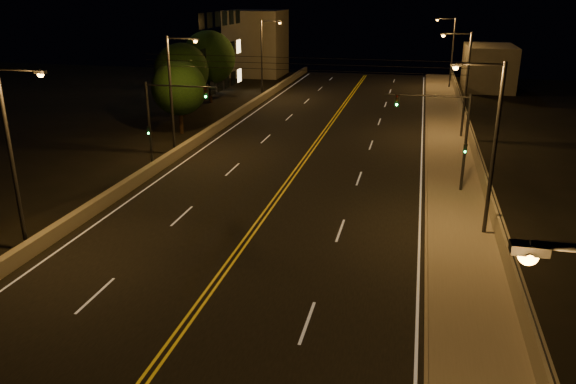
% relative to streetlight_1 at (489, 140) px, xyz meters
% --- Properties ---
extents(road, '(18.00, 120.00, 0.02)m').
position_rel_streetlight_1_xyz_m(road, '(-11.52, -0.32, -5.14)').
color(road, black).
rests_on(road, ground).
extents(sidewalk, '(3.60, 120.00, 0.30)m').
position_rel_streetlight_1_xyz_m(sidewalk, '(-0.72, -0.32, -5.00)').
color(sidewalk, gray).
rests_on(sidewalk, ground).
extents(curb, '(0.14, 120.00, 0.15)m').
position_rel_streetlight_1_xyz_m(curb, '(-2.59, -0.32, -5.08)').
color(curb, gray).
rests_on(curb, ground).
extents(parapet_wall, '(0.30, 120.00, 1.00)m').
position_rel_streetlight_1_xyz_m(parapet_wall, '(0.93, -0.32, -4.35)').
color(parapet_wall, gray).
rests_on(parapet_wall, sidewalk).
extents(jersey_barrier, '(0.45, 120.00, 0.77)m').
position_rel_streetlight_1_xyz_m(jersey_barrier, '(-21.04, -0.32, -4.77)').
color(jersey_barrier, gray).
rests_on(jersey_barrier, ground).
extents(distant_building_right, '(6.00, 10.00, 5.50)m').
position_rel_streetlight_1_xyz_m(distant_building_right, '(4.98, 49.17, -2.40)').
color(distant_building_right, gray).
rests_on(distant_building_right, ground).
extents(distant_building_left, '(8.00, 8.00, 9.38)m').
position_rel_streetlight_1_xyz_m(distant_building_left, '(-27.52, 54.41, -0.46)').
color(distant_building_left, gray).
rests_on(distant_building_left, ground).
extents(parapet_rail, '(0.06, 120.00, 0.06)m').
position_rel_streetlight_1_xyz_m(parapet_rail, '(0.93, -0.32, -3.82)').
color(parapet_rail, black).
rests_on(parapet_rail, parapet_wall).
extents(lane_markings, '(17.32, 116.00, 0.00)m').
position_rel_streetlight_1_xyz_m(lane_markings, '(-11.52, -0.39, -5.13)').
color(lane_markings, silver).
rests_on(lane_markings, road).
extents(streetlight_1, '(2.55, 0.28, 8.90)m').
position_rel_streetlight_1_xyz_m(streetlight_1, '(0.00, 0.00, 0.00)').
color(streetlight_1, '#2D2D33').
rests_on(streetlight_1, ground).
extents(streetlight_2, '(2.55, 0.28, 8.90)m').
position_rel_streetlight_1_xyz_m(streetlight_2, '(0.00, 20.76, 0.00)').
color(streetlight_2, '#2D2D33').
rests_on(streetlight_2, ground).
extents(streetlight_3, '(2.55, 0.28, 8.90)m').
position_rel_streetlight_1_xyz_m(streetlight_3, '(0.00, 47.65, 0.00)').
color(streetlight_3, '#2D2D33').
rests_on(streetlight_3, ground).
extents(streetlight_4, '(2.55, 0.28, 8.90)m').
position_rel_streetlight_1_xyz_m(streetlight_4, '(-21.43, -6.57, 0.00)').
color(streetlight_4, '#2D2D33').
rests_on(streetlight_4, ground).
extents(streetlight_5, '(2.55, 0.28, 8.90)m').
position_rel_streetlight_1_xyz_m(streetlight_5, '(-21.43, 11.15, 0.00)').
color(streetlight_5, '#2D2D33').
rests_on(streetlight_5, ground).
extents(streetlight_6, '(2.55, 0.28, 8.90)m').
position_rel_streetlight_1_xyz_m(streetlight_6, '(-21.43, 36.57, 0.00)').
color(streetlight_6, '#2D2D33').
rests_on(streetlight_6, ground).
extents(traffic_signal_right, '(5.11, 0.31, 6.28)m').
position_rel_streetlight_1_xyz_m(traffic_signal_right, '(-1.50, 6.49, -1.20)').
color(traffic_signal_right, '#2D2D33').
rests_on(traffic_signal_right, ground).
extents(traffic_signal_left, '(5.11, 0.31, 6.28)m').
position_rel_streetlight_1_xyz_m(traffic_signal_left, '(-20.33, 6.49, -1.20)').
color(traffic_signal_left, '#2D2D33').
rests_on(traffic_signal_left, ground).
extents(overhead_wires, '(22.00, 0.03, 0.83)m').
position_rel_streetlight_1_xyz_m(overhead_wires, '(-11.52, 9.18, 2.25)').
color(overhead_wires, black).
extents(tree_0, '(4.73, 4.73, 6.40)m').
position_rel_streetlight_1_xyz_m(tree_0, '(-23.83, 17.41, -1.12)').
color(tree_0, black).
rests_on(tree_0, ground).
extents(tree_1, '(5.36, 5.36, 7.26)m').
position_rel_streetlight_1_xyz_m(tree_1, '(-26.51, 24.32, -0.58)').
color(tree_1, black).
rests_on(tree_1, ground).
extents(tree_2, '(5.88, 5.88, 7.97)m').
position_rel_streetlight_1_xyz_m(tree_2, '(-26.49, 31.90, -0.13)').
color(tree_2, black).
rests_on(tree_2, ground).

